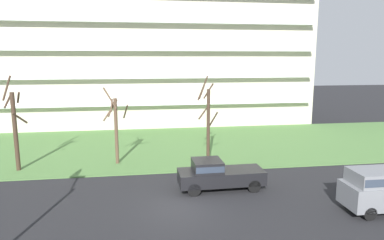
{
  "coord_description": "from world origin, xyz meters",
  "views": [
    {
      "loc": [
        -1.99,
        -18.07,
        8.25
      ],
      "look_at": [
        1.6,
        6.0,
        3.89
      ],
      "focal_mm": 32.56,
      "sensor_mm": 36.0,
      "label": 1
    }
  ],
  "objects_px": {
    "tree_left": "(116,126)",
    "pickup_black_near_left": "(217,174)",
    "tree_center": "(208,120)",
    "tree_far_left": "(15,127)"
  },
  "relations": [
    {
      "from": "tree_far_left",
      "to": "tree_center",
      "type": "xyz_separation_m",
      "value": [
        14.24,
        0.22,
        0.1
      ]
    },
    {
      "from": "tree_left",
      "to": "pickup_black_near_left",
      "type": "bearing_deg",
      "value": -43.85
    },
    {
      "from": "tree_far_left",
      "to": "tree_left",
      "type": "distance_m",
      "value": 7.13
    },
    {
      "from": "tree_left",
      "to": "pickup_black_near_left",
      "type": "xyz_separation_m",
      "value": [
        6.62,
        -6.36,
        -2.05
      ]
    },
    {
      "from": "tree_left",
      "to": "tree_center",
      "type": "distance_m",
      "value": 7.16
    },
    {
      "from": "tree_far_left",
      "to": "tree_left",
      "type": "relative_size",
      "value": 1.16
    },
    {
      "from": "tree_far_left",
      "to": "pickup_black_near_left",
      "type": "bearing_deg",
      "value": -22.54
    },
    {
      "from": "tree_far_left",
      "to": "tree_center",
      "type": "height_order",
      "value": "tree_far_left"
    },
    {
      "from": "tree_left",
      "to": "pickup_black_near_left",
      "type": "distance_m",
      "value": 9.41
    },
    {
      "from": "tree_left",
      "to": "pickup_black_near_left",
      "type": "height_order",
      "value": "tree_left"
    }
  ]
}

